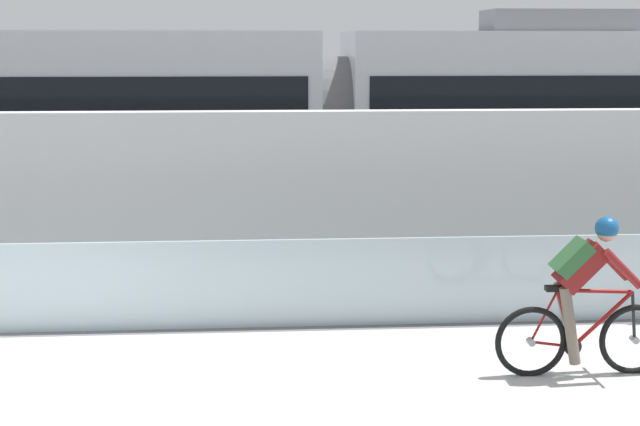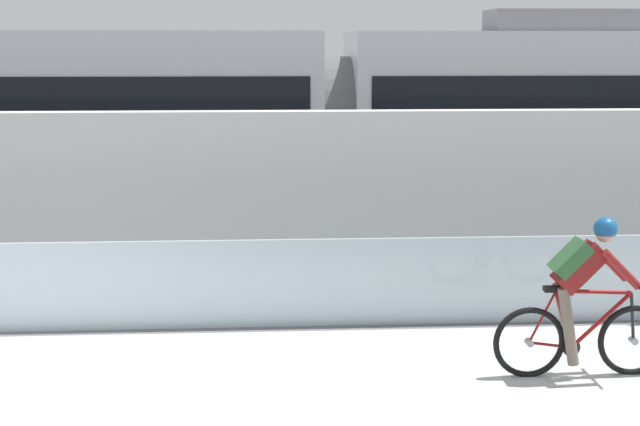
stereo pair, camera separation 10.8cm
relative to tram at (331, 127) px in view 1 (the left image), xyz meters
The scene contains 6 objects.
glass_parapet 6.53m from the tram, 128.44° to the right, with size 32.00×0.05×1.04m, color silver.
concrete_barrier_wall 5.15m from the tram, 141.12° to the right, with size 32.00×0.36×2.38m, color silver.
tram_rail_near 4.45m from the tram, 169.75° to the right, with size 32.00×0.08×0.01m, color #595654.
tram_rail_far 4.45m from the tram, 169.75° to the left, with size 32.00×0.08×0.01m, color #595654.
tram is the anchor object (origin of this frame).
cyclist_on_bike 7.20m from the tram, 74.32° to the right, with size 1.77×0.58×1.61m.
Camera 1 is at (2.67, -8.60, 3.25)m, focal length 52.17 mm.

